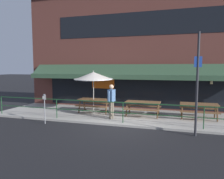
% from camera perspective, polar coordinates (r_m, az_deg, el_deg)
% --- Properties ---
extents(ground_plane, '(120.00, 120.00, 0.00)m').
position_cam_1_polar(ground_plane, '(9.94, 2.43, -9.70)').
color(ground_plane, black).
extents(patio_deck, '(15.00, 4.00, 0.10)m').
position_cam_1_polar(patio_deck, '(11.82, 4.88, -6.96)').
color(patio_deck, '#ADA89E').
rests_on(patio_deck, ground).
extents(restaurant_building, '(15.00, 1.60, 7.50)m').
position_cam_1_polar(restaurant_building, '(13.75, 6.99, 10.21)').
color(restaurant_building, brown).
rests_on(restaurant_building, ground).
extents(patio_railing, '(13.84, 0.04, 0.97)m').
position_cam_1_polar(patio_railing, '(10.04, 2.88, -4.86)').
color(patio_railing, '#194723').
rests_on(patio_railing, patio_deck).
extents(picnic_table_left, '(1.80, 1.42, 0.76)m').
position_cam_1_polar(picnic_table_left, '(12.44, -4.54, -3.23)').
color(picnic_table_left, brown).
rests_on(picnic_table_left, patio_deck).
extents(picnic_table_centre, '(1.80, 1.42, 0.76)m').
position_cam_1_polar(picnic_table_centre, '(11.59, 8.04, -3.94)').
color(picnic_table_centre, brown).
rests_on(picnic_table_centre, patio_deck).
extents(picnic_table_right, '(1.80, 1.42, 0.76)m').
position_cam_1_polar(picnic_table_right, '(11.69, 21.73, -4.22)').
color(picnic_table_right, brown).
rests_on(picnic_table_right, patio_deck).
extents(patio_umbrella_left, '(2.14, 2.14, 2.38)m').
position_cam_1_polar(patio_umbrella_left, '(12.14, -4.89, 3.54)').
color(patio_umbrella_left, '#B7B2A8').
rests_on(patio_umbrella_left, patio_deck).
extents(pedestrian_walking, '(0.31, 0.61, 1.71)m').
position_cam_1_polar(pedestrian_walking, '(10.86, -0.15, -2.66)').
color(pedestrian_walking, '#665B4C').
rests_on(pedestrian_walking, patio_deck).
extents(parking_meter_near, '(0.15, 0.16, 1.42)m').
position_cam_1_polar(parking_meter_near, '(10.68, -17.25, -2.57)').
color(parking_meter_near, gray).
rests_on(parking_meter_near, ground).
extents(street_sign_pole, '(0.28, 0.09, 3.98)m').
position_cam_1_polar(street_sign_pole, '(8.87, 21.36, 1.46)').
color(street_sign_pole, '#2D2D33').
rests_on(street_sign_pole, ground).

